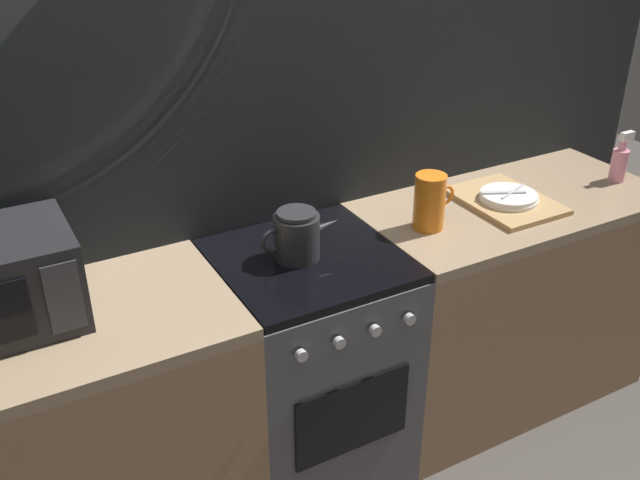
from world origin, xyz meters
The scene contains 9 objects.
ground_plane centered at (0.00, 0.00, 0.00)m, with size 8.00×8.00×0.00m, color #47423D.
back_wall centered at (0.00, 0.32, 1.20)m, with size 3.60×0.05×2.40m.
counter_left centered at (-0.90, 0.00, 0.45)m, with size 1.20×0.60×0.90m.
stove_unit centered at (0.00, 0.00, 0.45)m, with size 0.60×0.63×0.90m.
counter_right centered at (0.90, 0.00, 0.45)m, with size 1.20×0.60×0.90m.
kettle centered at (-0.03, 0.01, 0.98)m, with size 0.28×0.15×0.17m.
pitcher centered at (0.47, -0.02, 1.00)m, with size 0.16×0.11×0.20m.
dish_pile centered at (0.85, 0.00, 0.92)m, with size 0.30×0.40×0.06m.
spray_bottle centered at (1.39, -0.05, 0.98)m, with size 0.08×0.06×0.20m.
Camera 1 is at (-0.96, -1.81, 2.06)m, focal length 40.28 mm.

